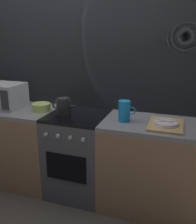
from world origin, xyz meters
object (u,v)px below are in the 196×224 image
Objects in this scene: mixing_bowl at (41,107)px; dish_pile at (166,124)px; microwave at (3,95)px; kettle at (64,106)px; pitcher at (124,111)px; stove_unit at (78,154)px.

mixing_bowl is 1.31m from dish_pile.
microwave is 2.30× the size of mixing_bowl.
kettle is 1.42× the size of pitcher.
kettle is (0.76, -0.00, -0.05)m from microwave.
pitcher reaches higher than kettle.
microwave is at bearing -179.27° from stove_unit.
dish_pile is at bearing -1.30° from microwave.
kettle is at bearing -174.75° from stove_unit.
microwave reaches higher than stove_unit.
mixing_bowl is (0.48, 0.01, -0.10)m from microwave.
pitcher is 0.50× the size of dish_pile.
microwave reaches higher than mixing_bowl.
dish_pile is at bearing -2.16° from kettle.
stove_unit is 2.25× the size of dish_pile.
microwave is 1.79m from dish_pile.
dish_pile is at bearing -0.89° from pitcher.
mixing_bowl is at bearing 177.28° from pitcher.
mixing_bowl is (-0.28, 0.01, -0.04)m from kettle.
mixing_bowl is 1.00× the size of pitcher.
stove_unit is at bearing 0.31° from mixing_bowl.
mixing_bowl is at bearing 177.82° from dish_pile.
mixing_bowl is 0.50× the size of dish_pile.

